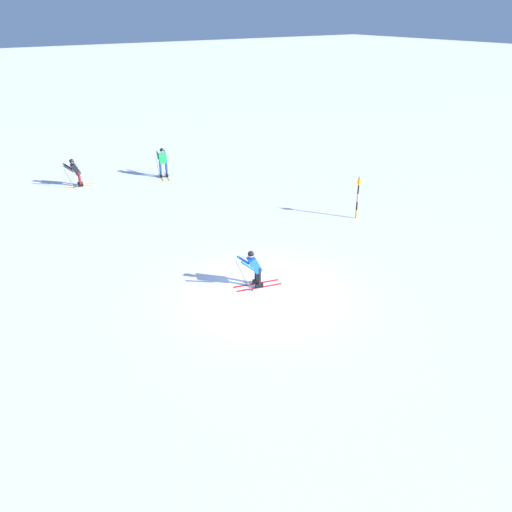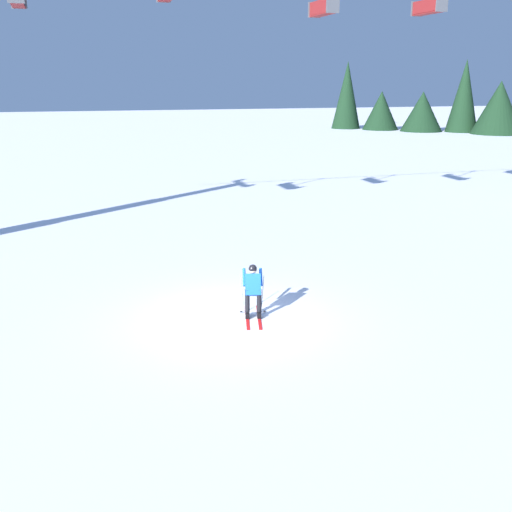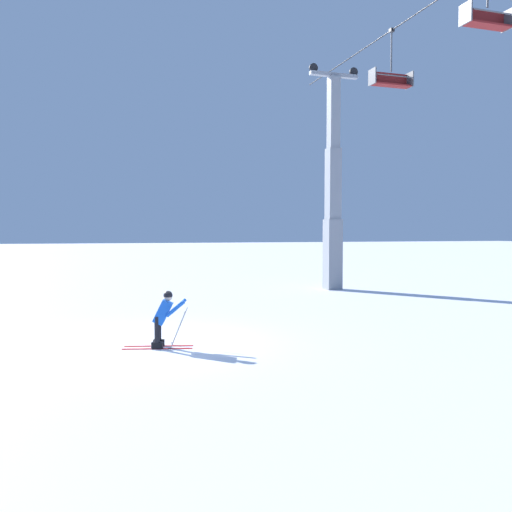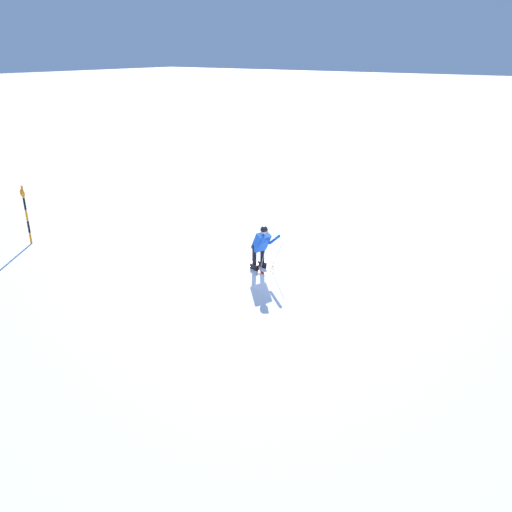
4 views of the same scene
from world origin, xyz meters
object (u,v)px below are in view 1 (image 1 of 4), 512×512
at_px(skier_carving_main, 254,266).
at_px(trail_marker_pole, 358,196).
at_px(skier_distant_uphill, 75,170).
at_px(skier_distant_downhill, 163,160).

distance_m(skier_carving_main, trail_marker_pole, 8.29).
relative_size(skier_carving_main, skier_distant_uphill, 1.03).
bearing_deg(skier_carving_main, skier_distant_uphill, 6.53).
xyz_separation_m(skier_carving_main, skier_distant_downhill, (14.07, -3.05, 0.19)).
height_order(trail_marker_pole, skier_distant_uphill, trail_marker_pole).
bearing_deg(skier_carving_main, skier_distant_downhill, -12.22).
relative_size(trail_marker_pole, skier_distant_uphill, 1.19).
bearing_deg(skier_distant_uphill, trail_marker_pole, -142.50).
bearing_deg(trail_marker_pole, skier_distant_uphill, 37.50).
bearing_deg(skier_carving_main, trail_marker_pole, -70.37).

